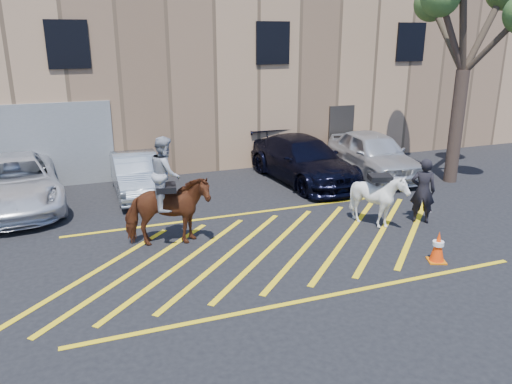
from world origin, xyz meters
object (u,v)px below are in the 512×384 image
object	(u,v)px
mounted_bay	(167,203)
saddled_white	(378,199)
car_blue_suv	(303,160)
handler	(423,191)
car_white_pickup	(14,183)
car_white_suv	(373,154)
car_silver_sedan	(136,174)
tree	(470,8)
traffic_cone	(438,247)

from	to	relation	value
mounted_bay	saddled_white	size ratio (longest dim) A/B	1.62
car_blue_suv	handler	bearing A→B (deg)	-80.07
saddled_white	car_white_pickup	bearing A→B (deg)	151.09
car_blue_suv	handler	size ratio (longest dim) A/B	2.92
car_white_pickup	car_white_suv	bearing A→B (deg)	-9.05
car_white_pickup	car_silver_sedan	xyz separation A→B (m)	(3.54, 0.05, -0.10)
handler	tree	bearing A→B (deg)	-106.55
car_silver_sedan	traffic_cone	world-z (taller)	car_silver_sedan
car_white_pickup	tree	size ratio (longest dim) A/B	0.74
car_blue_suv	traffic_cone	distance (m)	6.96
saddled_white	tree	size ratio (longest dim) A/B	0.23
handler	saddled_white	distance (m)	1.31
car_white_pickup	mounted_bay	xyz separation A→B (m)	(3.70, -4.34, 0.33)
car_white_pickup	car_silver_sedan	distance (m)	3.54
car_white_pickup	saddled_white	distance (m)	10.46
car_white_suv	saddled_white	size ratio (longest dim) A/B	2.81
car_white_suv	handler	xyz separation A→B (m)	(-1.40, -4.54, 0.10)
car_blue_suv	traffic_cone	bearing A→B (deg)	-94.94
traffic_cone	car_white_suv	bearing A→B (deg)	68.50
tree	traffic_cone	bearing A→B (deg)	-133.04
mounted_bay	saddled_white	distance (m)	5.51
car_silver_sedan	car_white_suv	world-z (taller)	car_white_suv
handler	tree	world-z (taller)	tree
car_white_suv	mounted_bay	size ratio (longest dim) A/B	1.74
handler	saddled_white	bearing A→B (deg)	27.51
handler	car_blue_suv	bearing A→B (deg)	-41.06
car_silver_sedan	mounted_bay	distance (m)	4.42
car_blue_suv	car_white_pickup	bearing A→B (deg)	172.03
tree	car_silver_sedan	bearing A→B (deg)	167.33
car_silver_sedan	traffic_cone	size ratio (longest dim) A/B	5.39
car_silver_sedan	car_blue_suv	xyz separation A→B (m)	(5.63, -0.50, 0.11)
car_blue_suv	tree	distance (m)	7.13
car_white_pickup	handler	size ratio (longest dim) A/B	3.02
handler	mounted_bay	bearing A→B (deg)	26.61
car_silver_sedan	tree	bearing A→B (deg)	-12.54
handler	saddled_white	size ratio (longest dim) A/B	1.07
car_white_suv	tree	size ratio (longest dim) A/B	0.64
mounted_bay	tree	world-z (taller)	tree
car_white_suv	car_blue_suv	bearing A→B (deg)	-179.90
car_blue_suv	mounted_bay	distance (m)	6.72
car_blue_suv	mounted_bay	world-z (taller)	mounted_bay
car_blue_suv	tree	bearing A→B (deg)	-26.15
car_white_pickup	car_blue_suv	xyz separation A→B (m)	(9.17, -0.45, 0.01)
mounted_bay	car_blue_suv	bearing A→B (deg)	35.49
car_blue_suv	car_white_suv	distance (m)	2.69
car_blue_suv	saddled_white	world-z (taller)	same
car_silver_sedan	mounted_bay	world-z (taller)	mounted_bay
handler	car_silver_sedan	bearing A→B (deg)	-3.40
handler	traffic_cone	distance (m)	2.59
car_silver_sedan	handler	size ratio (longest dim) A/B	2.21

